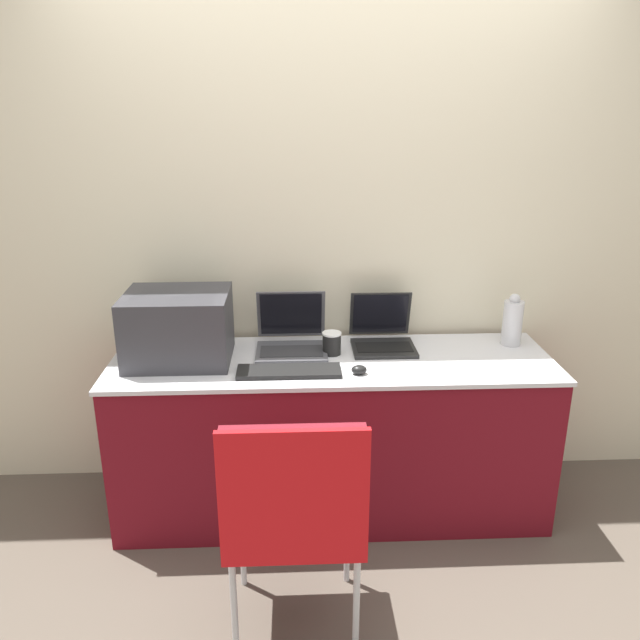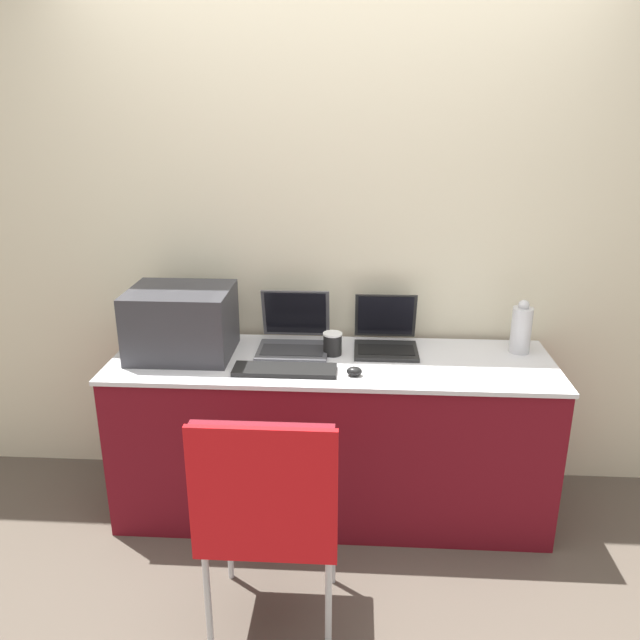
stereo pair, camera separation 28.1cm
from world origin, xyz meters
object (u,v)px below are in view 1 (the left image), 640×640
(printer, at_px, (178,325))
(external_keyboard, at_px, (289,371))
(chair, at_px, (294,506))
(laptop_right, at_px, (382,335))
(metal_pitcher, at_px, (512,321))
(mouse, at_px, (359,370))
(laptop_left, at_px, (291,338))
(coffee_cup, at_px, (333,343))

(printer, height_order, external_keyboard, printer)
(external_keyboard, xyz_separation_m, chair, (0.02, -0.68, -0.20))
(laptop_right, relative_size, metal_pitcher, 1.20)
(laptop_right, bearing_deg, metal_pitcher, -0.55)
(laptop_right, xyz_separation_m, metal_pitcher, (0.63, -0.01, 0.06))
(metal_pitcher, bearing_deg, mouse, -157.43)
(printer, xyz_separation_m, chair, (0.51, -0.86, -0.36))
(mouse, bearing_deg, laptop_left, 133.81)
(laptop_right, relative_size, mouse, 4.59)
(laptop_left, xyz_separation_m, mouse, (0.29, -0.30, -0.04))
(coffee_cup, bearing_deg, external_keyboard, -133.32)
(chair, bearing_deg, mouse, 66.39)
(laptop_left, height_order, laptop_right, laptop_left)
(printer, height_order, laptop_right, printer)
(chair, bearing_deg, coffee_cup, 78.06)
(laptop_left, height_order, chair, laptop_left)
(laptop_left, bearing_deg, external_keyboard, -92.39)
(external_keyboard, bearing_deg, laptop_right, 34.41)
(laptop_left, xyz_separation_m, chair, (0.00, -0.96, -0.25))
(mouse, bearing_deg, coffee_cup, 112.68)
(laptop_right, bearing_deg, external_keyboard, -145.59)
(coffee_cup, xyz_separation_m, mouse, (0.10, -0.24, -0.03))
(external_keyboard, height_order, coffee_cup, coffee_cup)
(printer, relative_size, mouse, 6.91)
(laptop_left, xyz_separation_m, laptop_right, (0.44, 0.02, -0.00))
(laptop_left, xyz_separation_m, external_keyboard, (-0.01, -0.28, -0.05))
(coffee_cup, xyz_separation_m, metal_pitcher, (0.87, 0.08, 0.06))
(printer, distance_m, mouse, 0.83)
(laptop_left, relative_size, metal_pitcher, 1.32)
(coffee_cup, distance_m, metal_pitcher, 0.88)
(coffee_cup, distance_m, mouse, 0.26)
(mouse, bearing_deg, metal_pitcher, 22.57)
(laptop_left, height_order, external_keyboard, laptop_left)
(external_keyboard, height_order, chair, chair)
(metal_pitcher, bearing_deg, laptop_right, 179.45)
(metal_pitcher, bearing_deg, external_keyboard, -164.34)
(external_keyboard, bearing_deg, printer, 160.11)
(coffee_cup, height_order, chair, chair)
(laptop_left, distance_m, metal_pitcher, 1.06)
(printer, bearing_deg, coffee_cup, 3.06)
(coffee_cup, height_order, metal_pitcher, metal_pitcher)
(laptop_right, bearing_deg, chair, -113.75)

